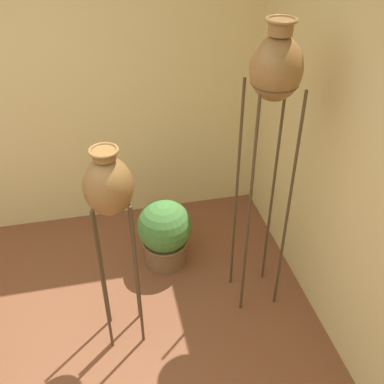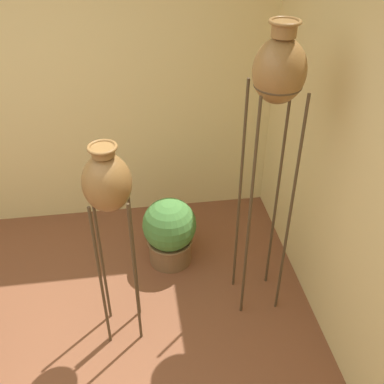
# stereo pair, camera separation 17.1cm
# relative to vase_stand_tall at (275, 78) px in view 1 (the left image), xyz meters

# --- Properties ---
(wall_back) EXTENTS (8.22, 0.06, 2.70)m
(wall_back) POSITION_rel_vase_stand_tall_xyz_m (-1.70, 1.32, -0.43)
(wall_back) COLOR beige
(wall_back) RESTS_ON ground_plane
(vase_stand_tall) EXTENTS (0.31, 0.31, 2.12)m
(vase_stand_tall) POSITION_rel_vase_stand_tall_xyz_m (0.00, 0.00, 0.00)
(vase_stand_tall) COLOR #473823
(vase_stand_tall) RESTS_ON ground_plane
(vase_stand_medium) EXTENTS (0.29, 0.29, 1.53)m
(vase_stand_medium) POSITION_rel_vase_stand_tall_xyz_m (-1.02, -0.16, -0.53)
(vase_stand_medium) COLOR #473823
(vase_stand_medium) RESTS_ON ground_plane
(potted_plant) EXTENTS (0.45, 0.45, 0.61)m
(potted_plant) POSITION_rel_vase_stand_tall_xyz_m (-0.61, 0.50, -1.46)
(potted_plant) COLOR brown
(potted_plant) RESTS_ON ground_plane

